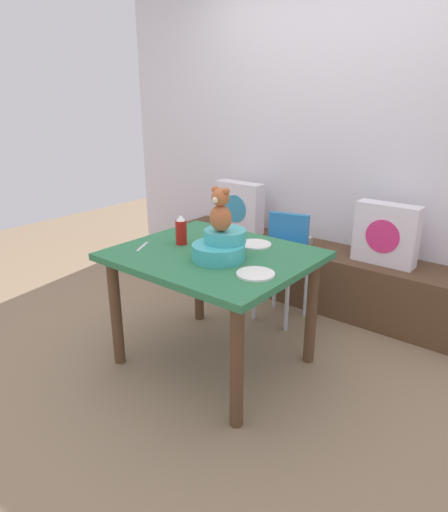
{
  "coord_description": "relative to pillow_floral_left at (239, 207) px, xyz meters",
  "views": [
    {
      "loc": [
        1.61,
        -1.91,
        1.62
      ],
      "look_at": [
        0.0,
        0.1,
        0.69
      ],
      "focal_mm": 31.6,
      "sensor_mm": 36.0,
      "label": 1
    }
  ],
  "objects": [
    {
      "name": "book_stack",
      "position": [
        0.59,
        0.02,
        -0.19
      ],
      "size": [
        0.2,
        0.14,
        0.06
      ],
      "primitive_type": "cube",
      "color": "#A8AE9E",
      "rests_on": "window_bench"
    },
    {
      "name": "dinner_plate_near",
      "position": [
        1.1,
        -1.34,
        0.07
      ],
      "size": [
        0.2,
        0.2,
        0.01
      ],
      "primitive_type": "cylinder",
      "color": "white",
      "rests_on": "dining_table"
    },
    {
      "name": "dining_table",
      "position": [
        0.71,
        -1.2,
        -0.05
      ],
      "size": [
        1.12,
        0.95,
        0.74
      ],
      "color": "#2D7247",
      "rests_on": "ground_plane"
    },
    {
      "name": "pillow_floral_right",
      "position": [
        1.3,
        0.0,
        0.0
      ],
      "size": [
        0.44,
        0.15,
        0.44
      ],
      "color": "silver",
      "rests_on": "window_bench"
    },
    {
      "name": "ground_plane",
      "position": [
        0.71,
        -1.2,
        -0.68
      ],
      "size": [
        8.0,
        8.0,
        0.0
      ],
      "primitive_type": "plane",
      "color": "#8C7256"
    },
    {
      "name": "window_bench",
      "position": [
        0.71,
        0.02,
        -0.45
      ],
      "size": [
        2.6,
        0.44,
        0.46
      ],
      "primitive_type": "cube",
      "color": "brown",
      "rests_on": "ground_plane"
    },
    {
      "name": "coffee_mug",
      "position": [
        0.66,
        -1.04,
        0.11
      ],
      "size": [
        0.12,
        0.08,
        0.09
      ],
      "color": "silver",
      "rests_on": "dining_table"
    },
    {
      "name": "back_wall",
      "position": [
        0.71,
        0.29,
        0.62
      ],
      "size": [
        4.4,
        0.1,
        2.6
      ],
      "primitive_type": "cube",
      "color": "silver",
      "rests_on": "ground_plane"
    },
    {
      "name": "table_fork",
      "position": [
        0.31,
        -1.4,
        0.06
      ],
      "size": [
        0.09,
        0.16,
        0.01
      ],
      "primitive_type": "cube",
      "rotation": [
        0.0,
        0.0,
        0.48
      ],
      "color": "silver",
      "rests_on": "dining_table"
    },
    {
      "name": "infant_seat_teal",
      "position": [
        0.8,
        -1.25,
        0.13
      ],
      "size": [
        0.3,
        0.33,
        0.16
      ],
      "color": "#3FB2B6",
      "rests_on": "dining_table"
    },
    {
      "name": "highchair",
      "position": [
        0.71,
        -0.42,
        -0.16
      ],
      "size": [
        0.4,
        0.51,
        0.79
      ],
      "color": "#2672B2",
      "rests_on": "ground_plane"
    },
    {
      "name": "dinner_plate_far",
      "position": [
        0.82,
        -0.94,
        0.07
      ],
      "size": [
        0.2,
        0.2,
        0.01
      ],
      "primitive_type": "cylinder",
      "color": "white",
      "rests_on": "dining_table"
    },
    {
      "name": "ketchup_bottle",
      "position": [
        0.45,
        -1.21,
        0.15
      ],
      "size": [
        0.07,
        0.07,
        0.18
      ],
      "color": "red",
      "rests_on": "dining_table"
    },
    {
      "name": "teddy_bear",
      "position": [
        0.8,
        -1.25,
        0.34
      ],
      "size": [
        0.13,
        0.12,
        0.25
      ],
      "color": "#AF5C34",
      "rests_on": "infant_seat_teal"
    },
    {
      "name": "pillow_floral_left",
      "position": [
        0.0,
        0.0,
        0.0
      ],
      "size": [
        0.44,
        0.15,
        0.44
      ],
      "color": "silver",
      "rests_on": "window_bench"
    }
  ]
}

